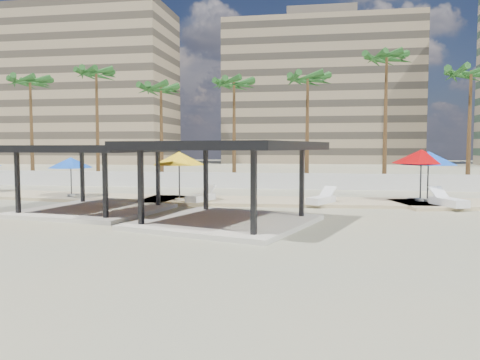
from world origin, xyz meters
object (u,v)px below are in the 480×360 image
object	(u,v)px
lounger_a	(201,197)
lounger_b	(322,199)
pavilion_west	(92,173)
umbrella_c	(421,157)
lounger_c	(448,201)
pavilion_central	(226,175)

from	to	relation	value
lounger_a	lounger_b	distance (m)	6.60
pavilion_west	umbrella_c	xyz separation A→B (m)	(16.32, 6.23, 0.70)
lounger_b	lounger_c	distance (m)	6.35
umbrella_c	lounger_b	world-z (taller)	umbrella_c
lounger_c	lounger_a	bearing A→B (deg)	68.96
lounger_a	lounger_c	xyz separation A→B (m)	(12.95, 0.00, 0.02)
pavilion_west	lounger_b	distance (m)	11.79
pavilion_central	lounger_b	xyz separation A→B (m)	(3.87, 6.57, -1.63)
lounger_a	pavilion_central	bearing A→B (deg)	-140.36
pavilion_west	lounger_b	size ratio (longest dim) A/B	3.15
pavilion_central	lounger_a	xyz separation A→B (m)	(-2.73, 6.57, -1.63)
pavilion_central	lounger_b	bearing A→B (deg)	76.85
lounger_a	pavilion_west	bearing A→B (deg)	151.17
pavilion_central	pavilion_west	bearing A→B (deg)	178.61
pavilion_central	pavilion_west	size ratio (longest dim) A/B	1.15
pavilion_west	lounger_b	world-z (taller)	pavilion_west
pavilion_west	lounger_c	world-z (taller)	pavilion_west
pavilion_central	lounger_c	size ratio (longest dim) A/B	3.30
lounger_a	lounger_b	xyz separation A→B (m)	(6.60, -0.00, 0.00)
umbrella_c	lounger_a	bearing A→B (deg)	-170.31
umbrella_c	lounger_b	size ratio (longest dim) A/B	1.76
umbrella_c	lounger_c	size ratio (longest dim) A/B	1.60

